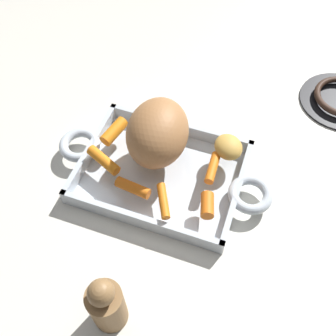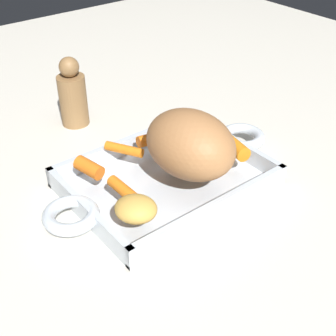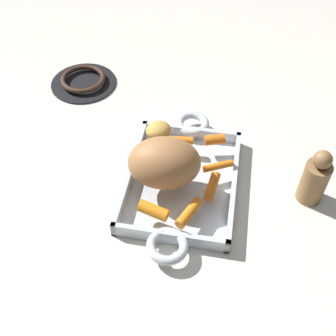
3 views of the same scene
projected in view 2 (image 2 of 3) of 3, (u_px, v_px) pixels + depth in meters
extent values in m
plane|color=silver|center=(167.00, 185.00, 0.72)|extent=(1.79, 1.79, 0.00)
cube|color=silver|center=(167.00, 182.00, 0.72)|extent=(0.29, 0.22, 0.01)
cube|color=silver|center=(127.00, 147.00, 0.78)|extent=(0.29, 0.01, 0.03)
cube|color=silver|center=(214.00, 212.00, 0.64)|extent=(0.29, 0.01, 0.03)
cube|color=silver|center=(232.00, 146.00, 0.78)|extent=(0.01, 0.22, 0.03)
cube|color=silver|center=(86.00, 213.00, 0.64)|extent=(0.01, 0.22, 0.03)
torus|color=silver|center=(242.00, 137.00, 0.79)|extent=(0.08, 0.08, 0.02)
torus|color=silver|center=(71.00, 215.00, 0.62)|extent=(0.08, 0.08, 0.02)
ellipsoid|color=#A87042|center=(190.00, 144.00, 0.66)|extent=(0.13, 0.15, 0.10)
cylinder|color=orange|center=(155.00, 138.00, 0.75)|extent=(0.06, 0.03, 0.02)
cylinder|color=orange|center=(125.00, 191.00, 0.64)|extent=(0.02, 0.06, 0.02)
cylinder|color=orange|center=(124.00, 149.00, 0.72)|extent=(0.04, 0.06, 0.02)
cylinder|color=orange|center=(89.00, 168.00, 0.68)|extent=(0.03, 0.05, 0.03)
cylinder|color=orange|center=(203.00, 133.00, 0.76)|extent=(0.07, 0.04, 0.02)
cylinder|color=orange|center=(235.00, 147.00, 0.72)|extent=(0.04, 0.06, 0.03)
ellipsoid|color=gold|center=(136.00, 209.00, 0.59)|extent=(0.07, 0.07, 0.03)
cylinder|color=olive|center=(73.00, 100.00, 0.85)|extent=(0.05, 0.05, 0.09)
sphere|color=olive|center=(69.00, 67.00, 0.81)|extent=(0.04, 0.04, 0.04)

